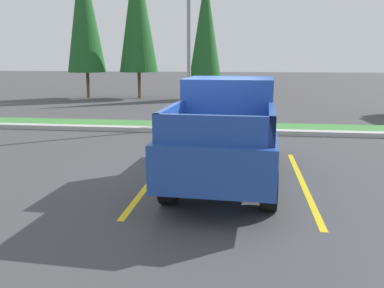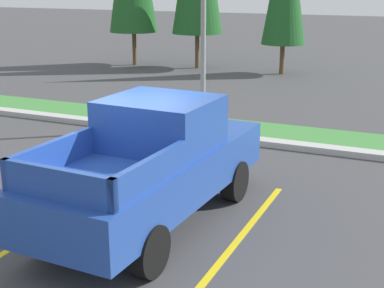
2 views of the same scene
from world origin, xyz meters
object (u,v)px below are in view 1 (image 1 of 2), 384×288
Objects in this scene: pickup_truck_main at (228,130)px; cypress_tree_center at (205,26)px; street_light at (188,10)px; cypress_tree_leftmost at (84,11)px; cypress_tree_left_inner at (137,9)px.

pickup_truck_main is 0.73× the size of cypress_tree_center.
street_light is 12.59m from cypress_tree_leftmost.
cypress_tree_center reaches higher than pickup_truck_main.
cypress_tree_center is at bearing 97.40° from pickup_truck_main.
street_light is (-1.66, 5.92, 3.03)m from pickup_truck_main.
cypress_tree_leftmost is (-7.69, 9.91, 1.14)m from street_light.
cypress_tree_center is at bearing -1.30° from cypress_tree_left_inner.
pickup_truck_main is at bearing -74.36° from street_light.
cypress_tree_center is at bearing 1.68° from cypress_tree_leftmost.
cypress_tree_left_inner reaches higher than pickup_truck_main.
cypress_tree_left_inner reaches higher than cypress_tree_center.
cypress_tree_leftmost is at bearing -174.51° from cypress_tree_left_inner.
cypress_tree_center is (-0.43, 10.12, 0.20)m from street_light.
street_light is at bearing 105.64° from pickup_truck_main.
cypress_tree_left_inner is at bearing 113.82° from street_light.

